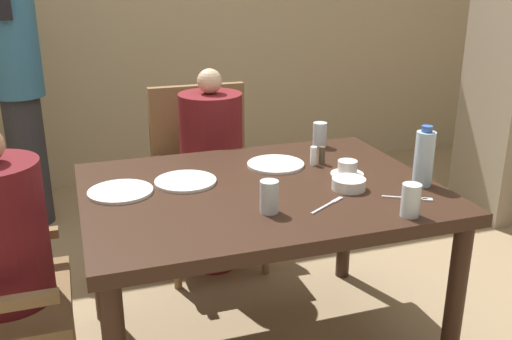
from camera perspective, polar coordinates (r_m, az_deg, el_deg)
dining_table at (r=2.23m, az=0.41°, el=-3.72°), size 1.35×1.01×0.74m
diner_in_left_chair at (r=2.20m, az=-23.78°, el=-9.15°), size 0.32×0.32×1.06m
chair_far_side at (r=3.12m, az=-5.08°, el=-0.12°), size 0.54×0.54×0.94m
diner_in_far_chair at (r=2.96m, az=-4.42°, el=0.02°), size 0.32×0.32×1.08m
standing_host at (r=3.69m, az=-22.80°, el=8.61°), size 0.30×0.33×1.74m
plate_main_left at (r=2.43m, az=1.98°, el=0.57°), size 0.24×0.24×0.01m
plate_main_right at (r=2.19m, az=-13.40°, el=-2.11°), size 0.24×0.24×0.01m
plate_dessert_center at (r=2.25m, az=-7.06°, el=-1.13°), size 0.24×0.24×0.01m
teacup_with_saucer at (r=2.34m, az=9.12°, el=0.08°), size 0.13×0.13×0.06m
bowl_small at (r=2.20m, az=9.26°, el=-1.37°), size 0.13×0.13×0.04m
water_bottle at (r=2.27m, az=16.46°, el=1.18°), size 0.07×0.07×0.24m
glass_tall_near at (r=2.70m, az=6.40°, el=3.55°), size 0.07×0.07×0.11m
glass_tall_mid at (r=1.99m, az=15.22°, el=-2.93°), size 0.07×0.07×0.11m
glass_tall_far at (r=1.95m, az=1.33°, el=-2.69°), size 0.07×0.07×0.11m
salt_shaker at (r=2.44m, az=5.77°, el=1.43°), size 0.03×0.03×0.08m
pepper_shaker at (r=2.46m, az=6.60°, el=1.47°), size 0.03×0.03×0.08m
fork_beside_plate at (r=2.16m, az=15.41°, el=-2.76°), size 0.17×0.10×0.00m
knife_beside_plate at (r=2.05m, az=7.29°, el=-3.42°), size 0.17×0.11×0.00m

